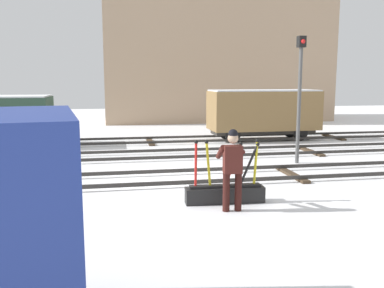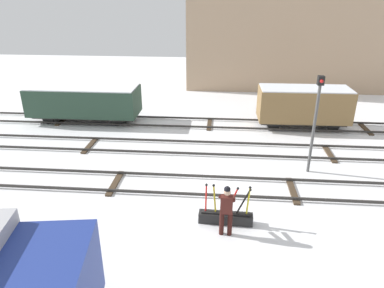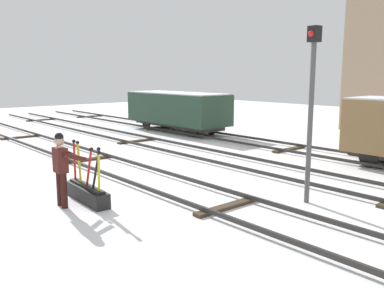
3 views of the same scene
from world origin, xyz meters
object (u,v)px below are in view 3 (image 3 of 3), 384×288
Objects in this scene: rail_worker at (62,165)px; signal_post at (311,98)px; switch_lever_frame at (87,191)px; freight_car_near_switch at (177,109)px.

rail_worker is 0.42× the size of signal_post.
switch_lever_frame is 0.44× the size of signal_post.
freight_car_near_switch is (-11.82, 5.44, -1.28)m from signal_post.
signal_post reaches higher than switch_lever_frame.
signal_post reaches higher than freight_car_near_switch.
switch_lever_frame is at bearing 91.16° from rail_worker.
rail_worker reaches higher than switch_lever_frame.
switch_lever_frame is 0.29× the size of freight_car_near_switch.
freight_car_near_switch is (-8.27, 9.44, 0.99)m from switch_lever_frame.
rail_worker is 0.28× the size of freight_car_near_switch.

